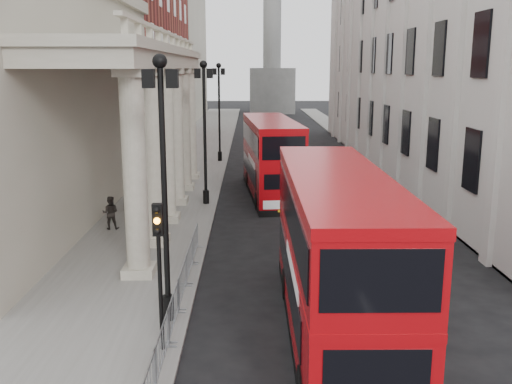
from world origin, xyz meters
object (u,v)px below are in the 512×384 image
traffic_light (159,250)px  bus_near (336,252)px  bus_far (271,156)px  pedestrian_c (155,200)px  lamp_post_south (164,173)px  pedestrian_a (151,211)px  lamp_post_mid (205,123)px  monument_column (272,22)px  pedestrian_b (110,213)px  lamp_post_north (219,105)px

traffic_light → bus_near: bearing=13.5°
bus_far → pedestrian_c: bearing=-143.8°
lamp_post_south → pedestrian_c: lamp_post_south is taller
lamp_post_south → pedestrian_a: lamp_post_south is taller
lamp_post_south → lamp_post_mid: same height
lamp_post_mid → traffic_light: (0.10, -18.02, -1.80)m
bus_far → pedestrian_a: 10.42m
lamp_post_south → pedestrian_a: size_ratio=4.68×
lamp_post_south → traffic_light: (0.10, -2.02, -1.80)m
bus_near → bus_far: bus_near is taller
monument_column → pedestrian_a: monument_column is taller
traffic_light → bus_near: bus_near is taller
traffic_light → pedestrian_a: traffic_light is taller
bus_near → pedestrian_c: size_ratio=6.53×
monument_column → lamp_post_south: 88.94m
pedestrian_a → lamp_post_south: bearing=-99.2°
pedestrian_b → monument_column: bearing=-100.9°
monument_column → traffic_light: 91.17m
traffic_light → pedestrian_b: (-4.45, 12.56, -2.15)m
pedestrian_a → pedestrian_c: 2.47m
lamp_post_mid → bus_near: lamp_post_mid is taller
lamp_post_south → bus_far: bearing=78.1°
bus_near → monument_column: bearing=89.1°
lamp_post_south → lamp_post_north: 32.00m
traffic_light → pedestrian_a: size_ratio=2.42×
lamp_post_north → bus_far: bearing=-73.2°
bus_near → pedestrian_a: 13.83m
lamp_post_mid → pedestrian_c: size_ratio=4.67×
traffic_light → pedestrian_c: size_ratio=2.42×
pedestrian_a → traffic_light: bearing=-100.7°
bus_far → lamp_post_mid: bearing=-149.5°
lamp_post_north → pedestrian_c: lamp_post_north is taller
monument_column → lamp_post_mid: (-6.60, -72.00, -11.07)m
lamp_post_south → pedestrian_c: bearing=100.9°
lamp_post_mid → monument_column: bearing=84.8°
monument_column → pedestrian_b: 79.66m
pedestrian_b → bus_far: bearing=-138.0°
traffic_light → pedestrian_b: 13.50m
lamp_post_mid → traffic_light: bearing=-89.7°
lamp_post_north → bus_near: size_ratio=0.72×
monument_column → lamp_post_mid: bearing=-95.2°
monument_column → bus_far: (-2.63, -69.17, -13.45)m
pedestrian_a → pedestrian_b: size_ratio=1.06×
bus_near → lamp_post_south: bearing=171.4°
pedestrian_a → pedestrian_c: bearing=72.3°
lamp_post_mid → traffic_light: lamp_post_mid is taller
bus_near → lamp_post_mid: bearing=107.2°
pedestrian_b → pedestrian_c: size_ratio=0.94×
lamp_post_south → monument_column: bearing=85.7°
lamp_post_mid → pedestrian_c: bearing=-131.5°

